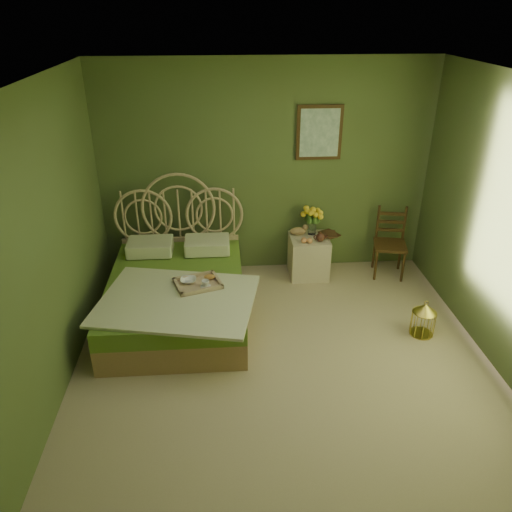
{
  "coord_description": "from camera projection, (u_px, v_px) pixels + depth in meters",
  "views": [
    {
      "loc": [
        -0.55,
        -3.55,
        3.11
      ],
      "look_at": [
        -0.21,
        1.0,
        0.78
      ],
      "focal_mm": 35.0,
      "sensor_mm": 36.0,
      "label": 1
    }
  ],
  "objects": [
    {
      "name": "floor",
      "position": [
        287.0,
        380.0,
        4.61
      ],
      "size": [
        4.5,
        4.5,
        0.0
      ],
      "primitive_type": "plane",
      "color": "tan",
      "rests_on": "ground"
    },
    {
      "name": "ceiling",
      "position": [
        298.0,
        86.0,
        3.43
      ],
      "size": [
        4.5,
        4.5,
        0.0
      ],
      "primitive_type": "plane",
      "rotation": [
        3.14,
        0.0,
        0.0
      ],
      "color": "silver",
      "rests_on": "wall_back"
    },
    {
      "name": "wall_back",
      "position": [
        266.0,
        170.0,
        6.02
      ],
      "size": [
        4.0,
        0.0,
        4.0
      ],
      "primitive_type": "plane",
      "rotation": [
        1.57,
        0.0,
        0.0
      ],
      "color": "#536937",
      "rests_on": "floor"
    },
    {
      "name": "wall_left",
      "position": [
        37.0,
        263.0,
        3.89
      ],
      "size": [
        0.0,
        4.5,
        4.5
      ],
      "primitive_type": "plane",
      "rotation": [
        1.57,
        0.0,
        1.57
      ],
      "color": "#536937",
      "rests_on": "floor"
    },
    {
      "name": "wall_art",
      "position": [
        319.0,
        133.0,
        5.83
      ],
      "size": [
        0.54,
        0.04,
        0.64
      ],
      "color": "#36220E",
      "rests_on": "wall_back"
    },
    {
      "name": "bed",
      "position": [
        177.0,
        292.0,
        5.44
      ],
      "size": [
        1.7,
        2.15,
        1.33
      ],
      "color": "#AC7E56",
      "rests_on": "floor"
    },
    {
      "name": "nightstand",
      "position": [
        309.0,
        250.0,
        6.25
      ],
      "size": [
        0.47,
        0.48,
        0.95
      ],
      "color": "beige",
      "rests_on": "floor"
    },
    {
      "name": "chair",
      "position": [
        389.0,
        238.0,
        6.24
      ],
      "size": [
        0.46,
        0.46,
        0.87
      ],
      "rotation": [
        0.0,
        0.0,
        -0.21
      ],
      "color": "#36220E",
      "rests_on": "floor"
    },
    {
      "name": "birdcage",
      "position": [
        423.0,
        320.0,
        5.17
      ],
      "size": [
        0.24,
        0.24,
        0.36
      ],
      "rotation": [
        0.0,
        0.0,
        -0.43
      ],
      "color": "gold",
      "rests_on": "floor"
    },
    {
      "name": "book_lower",
      "position": [
        324.0,
        236.0,
        6.18
      ],
      "size": [
        0.27,
        0.3,
        0.02
      ],
      "primitive_type": "imported",
      "rotation": [
        0.0,
        0.0,
        0.48
      ],
      "color": "#381E0F",
      "rests_on": "nightstand"
    },
    {
      "name": "book_upper",
      "position": [
        324.0,
        234.0,
        6.17
      ],
      "size": [
        0.16,
        0.22,
        0.02
      ],
      "primitive_type": "imported",
      "rotation": [
        0.0,
        0.0,
        -0.03
      ],
      "color": "#472819",
      "rests_on": "nightstand"
    },
    {
      "name": "cereal_bowl",
      "position": [
        188.0,
        280.0,
        5.17
      ],
      "size": [
        0.17,
        0.17,
        0.04
      ],
      "primitive_type": "imported",
      "rotation": [
        0.0,
        0.0,
        -0.01
      ],
      "color": "white",
      "rests_on": "bed"
    },
    {
      "name": "coffee_cup",
      "position": [
        205.0,
        284.0,
        5.08
      ],
      "size": [
        0.1,
        0.1,
        0.08
      ],
      "primitive_type": "imported",
      "rotation": [
        0.0,
        0.0,
        -0.33
      ],
      "color": "white",
      "rests_on": "bed"
    }
  ]
}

